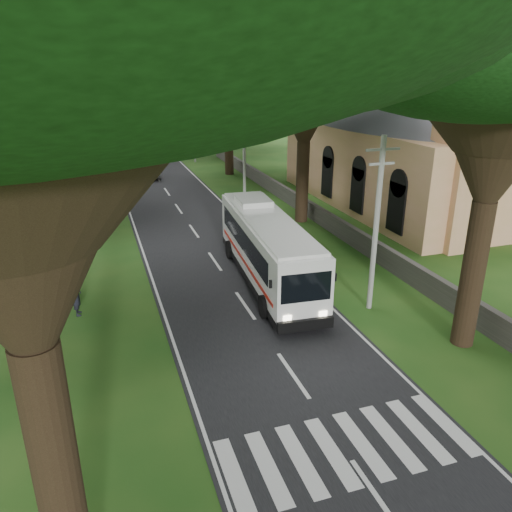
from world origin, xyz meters
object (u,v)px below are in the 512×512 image
(pole_far, at_px, (194,126))
(church, at_px, (411,144))
(pole_near, at_px, (376,223))
(distant_car_b, at_px, (117,152))
(distant_car_a, at_px, (148,170))
(pole_mid, at_px, (244,153))
(coach_bus, at_px, (267,247))
(pedestrian, at_px, (76,296))
(distant_car_c, at_px, (140,140))

(pole_far, bearing_deg, church, -63.18)
(pole_near, xyz_separation_m, distant_car_b, (-8.50, 46.10, -3.45))
(pole_near, xyz_separation_m, pole_far, (0.00, 40.00, 0.00))
(church, distance_m, distant_car_b, 37.23)
(pole_near, height_order, pole_far, same)
(distant_car_a, bearing_deg, pole_mid, 108.33)
(coach_bus, bearing_deg, pole_far, 88.19)
(church, distance_m, pedestrian, 28.34)
(church, relative_size, distant_car_c, 5.76)
(coach_bus, height_order, distant_car_b, coach_bus)
(church, distance_m, pole_mid, 13.16)
(church, xyz_separation_m, distant_car_a, (-18.66, 17.18, -4.13))
(pole_mid, bearing_deg, church, -19.81)
(distant_car_b, xyz_separation_m, pedestrian, (-4.52, -42.52, 0.22))
(pole_near, bearing_deg, distant_car_c, 94.79)
(pedestrian, bearing_deg, pole_mid, -38.82)
(pole_mid, xyz_separation_m, distant_car_a, (-6.30, 12.73, -3.40))
(pole_near, bearing_deg, distant_car_a, 100.90)
(church, relative_size, pole_near, 3.00)
(pole_near, xyz_separation_m, pole_mid, (0.00, 20.00, 0.00))
(pole_far, xyz_separation_m, distant_car_a, (-6.30, -7.27, -3.40))
(pole_near, relative_size, coach_bus, 0.67)
(pole_near, distance_m, distant_car_c, 56.36)
(pole_near, bearing_deg, pedestrian, 164.64)
(pedestrian, bearing_deg, distant_car_b, -6.48)
(pole_mid, relative_size, coach_bus, 0.67)
(distant_car_b, distance_m, pedestrian, 42.76)
(pole_near, relative_size, pedestrian, 4.21)
(pole_mid, distance_m, distant_car_c, 36.53)
(distant_car_b, bearing_deg, pole_near, -83.49)
(distant_car_b, bearing_deg, pedestrian, -100.00)
(pole_far, relative_size, distant_car_b, 1.89)
(coach_bus, xyz_separation_m, distant_car_c, (-1.18, 51.54, -1.25))
(distant_car_a, bearing_deg, coach_bus, 87.61)
(distant_car_a, bearing_deg, pole_near, 92.89)
(coach_bus, distance_m, distant_car_a, 28.36)
(church, xyz_separation_m, pole_mid, (-12.36, 4.45, -0.73))
(pedestrian, bearing_deg, pole_near, -105.78)
(church, height_order, pole_far, church)
(distant_car_c, bearing_deg, pole_near, 81.98)
(church, xyz_separation_m, distant_car_c, (-17.06, 40.51, -4.27))
(church, xyz_separation_m, pedestrian, (-25.38, -11.97, -3.96))
(church, bearing_deg, coach_bus, -145.23)
(church, bearing_deg, distant_car_b, 124.33)
(church, xyz_separation_m, pole_near, (-12.36, -15.55, -0.73))
(coach_bus, height_order, distant_car_a, coach_bus)
(coach_bus, xyz_separation_m, distant_car_a, (-2.78, 28.21, -1.10))
(distant_car_c, distance_m, pedestrian, 53.14)
(coach_bus, bearing_deg, pole_near, -48.21)
(pole_far, xyz_separation_m, coach_bus, (-3.52, -35.48, -2.30))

